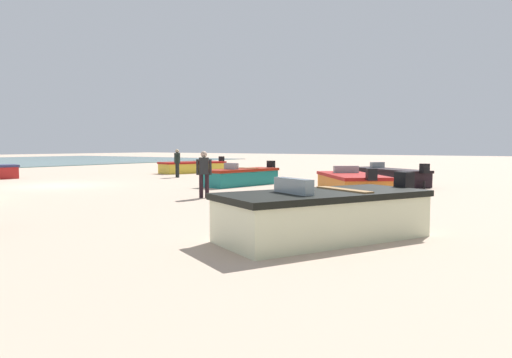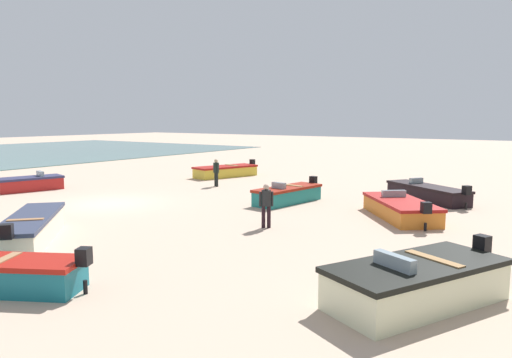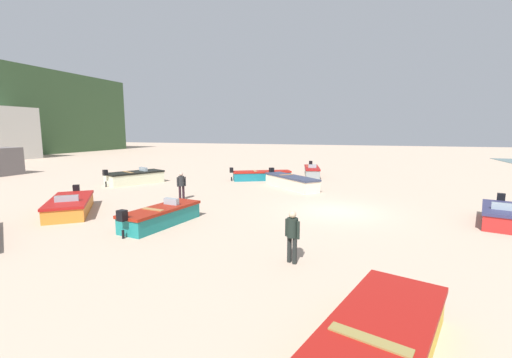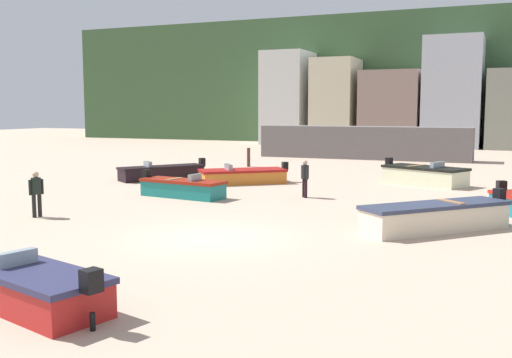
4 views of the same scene
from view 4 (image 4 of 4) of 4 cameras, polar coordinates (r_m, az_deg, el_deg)
name	(u,v)px [view 4 (image 4 of 4)]	position (r m, az deg, el deg)	size (l,w,h in m)	color
ground_plane	(211,238)	(17.72, -4.29, -5.63)	(160.00, 160.00, 0.00)	tan
headland_hill	(445,83)	(81.83, 17.62, 8.72)	(90.00, 32.00, 14.27)	#385633
harbor_pier	(363,143)	(46.60, 10.22, 3.45)	(16.04, 2.40, 2.48)	slate
townhouse_far_left	(289,98)	(66.56, 3.15, 7.74)	(4.66, 6.41, 10.04)	silver
townhouse_left	(336,102)	(64.45, 7.65, 7.31)	(4.40, 5.51, 9.11)	beige
townhouse_centre_left	(391,109)	(62.89, 12.80, 6.57)	(5.91, 5.00, 7.69)	gray
townhouse_centre	(453,93)	(62.93, 18.37, 7.84)	(5.45, 6.64, 10.84)	#B2B9C5
boat_teal_0	(182,188)	(25.89, -7.06, -0.86)	(4.19, 1.82, 1.08)	#197773
boat_cream_1	(424,175)	(31.14, 15.83, 0.34)	(4.47, 3.37, 1.24)	beige
boat_red_3	(34,289)	(12.20, -20.46, -9.81)	(3.73, 2.26, 1.08)	#B3201E
boat_black_5	(162,172)	(32.62, -8.98, 0.63)	(3.68, 4.57, 1.06)	black
boat_orange_6	(243,176)	(30.54, -1.28, 0.29)	(4.46, 4.09, 1.05)	orange
boat_cream_7	(436,217)	(19.44, 16.86, -3.47)	(4.37, 4.57, 1.19)	beige
mooring_post_near_water	(249,157)	(39.48, -0.72, 2.10)	(0.22, 0.22, 1.25)	#493229
beach_walker_foreground	(305,176)	(25.60, 4.70, 0.33)	(0.48, 0.48, 1.62)	black
beach_walker_distant	(36,190)	(22.23, -20.30, -1.03)	(0.45, 0.52, 1.62)	black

